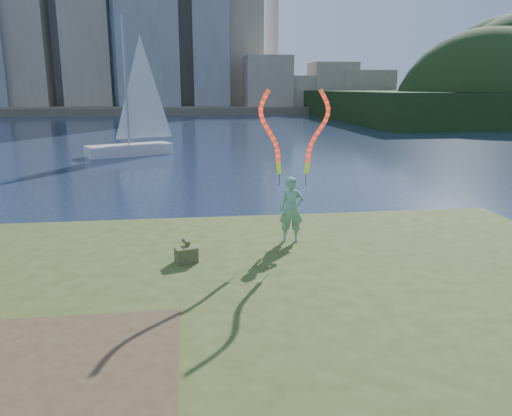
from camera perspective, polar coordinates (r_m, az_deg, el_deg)
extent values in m
plane|color=#18243C|center=(10.69, -5.05, -11.41)|extent=(320.00, 320.00, 0.00)
cube|color=#374619|center=(8.41, -4.24, -17.66)|extent=(20.00, 18.00, 0.30)
cube|color=#374619|center=(8.55, -4.39, -15.19)|extent=(17.00, 15.00, 0.30)
cube|color=#374619|center=(8.61, -4.50, -13.09)|extent=(14.00, 12.00, 0.30)
cube|color=#47331E|center=(7.69, -21.28, -16.17)|extent=(3.20, 3.00, 0.02)
cube|color=#4E4939|center=(104.76, -7.52, 11.37)|extent=(320.00, 40.00, 1.20)
imported|color=#197C3B|center=(12.20, 4.09, -0.21)|extent=(0.63, 0.46, 1.61)
cylinder|color=black|center=(12.13, 2.69, 3.27)|extent=(0.02, 0.02, 0.30)
cylinder|color=black|center=(12.18, 5.72, 3.26)|extent=(0.02, 0.02, 0.30)
cube|color=#444829|center=(11.00, -7.97, -5.33)|extent=(0.53, 0.43, 0.33)
cylinder|color=#444829|center=(11.14, -8.01, -3.88)|extent=(0.19, 0.33, 0.11)
cube|color=beige|center=(35.30, -14.25, 6.41)|extent=(5.88, 4.02, 0.79)
cylinder|color=gray|center=(35.06, -14.68, 13.56)|extent=(0.16, 0.16, 8.57)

